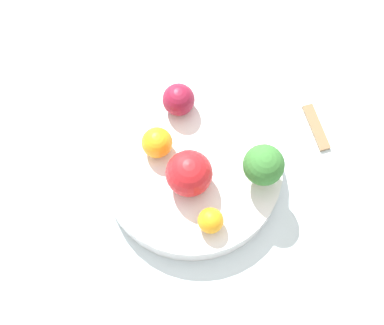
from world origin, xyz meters
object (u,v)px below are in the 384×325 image
at_px(broccoli, 263,166).
at_px(orange_back, 157,143).
at_px(orange_front, 211,221).
at_px(bowl, 192,170).
at_px(apple_red, 179,99).
at_px(apple_green, 189,173).
at_px(spoon, 316,127).

bearing_deg(broccoli, orange_back, 151.91).
bearing_deg(orange_front, broccoli, 32.57).
xyz_separation_m(bowl, orange_front, (0.01, -0.09, 0.04)).
xyz_separation_m(bowl, apple_red, (0.00, 0.09, 0.04)).
bearing_deg(broccoli, bowl, 158.17).
distance_m(bowl, apple_red, 0.10).
xyz_separation_m(broccoli, apple_red, (-0.09, 0.13, -0.02)).
distance_m(orange_front, orange_back, 0.13).
relative_size(bowl, broccoli, 3.63).
relative_size(apple_red, orange_front, 1.34).
height_order(apple_green, spoon, apple_green).
height_order(broccoli, orange_front, broccoli).
relative_size(apple_red, apple_green, 0.74).
xyz_separation_m(apple_red, spoon, (0.20, -0.06, -0.06)).
bearing_deg(apple_red, orange_back, -126.21).
distance_m(bowl, broccoli, 0.11).
height_order(orange_back, spoon, orange_back).
xyz_separation_m(broccoli, orange_back, (-0.13, 0.07, -0.02)).
distance_m(apple_red, orange_back, 0.07).
xyz_separation_m(broccoli, apple_green, (-0.10, 0.01, -0.01)).
bearing_deg(orange_front, apple_red, 91.71).
xyz_separation_m(apple_red, orange_front, (0.01, -0.18, -0.01)).
bearing_deg(apple_red, apple_green, -94.81).
bearing_deg(spoon, bowl, -169.84).
height_order(apple_red, spoon, apple_red).
xyz_separation_m(broccoli, spoon, (0.11, 0.07, -0.07)).
bearing_deg(apple_red, bowl, -90.62).
bearing_deg(orange_back, apple_green, -59.76).
relative_size(bowl, apple_red, 5.48).
distance_m(broccoli, apple_red, 0.15).
bearing_deg(spoon, broccoli, -147.20).
height_order(orange_front, spoon, orange_front).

